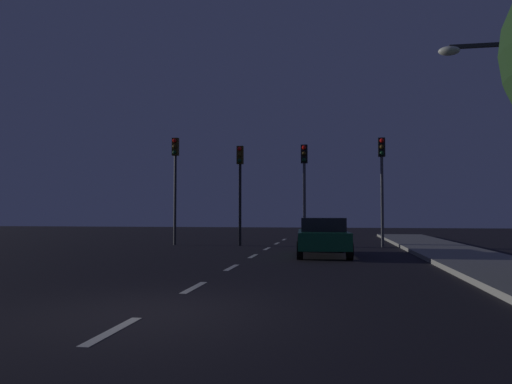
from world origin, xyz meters
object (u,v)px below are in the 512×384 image
object	(u,v)px
traffic_signal_center_left	(240,176)
traffic_signal_center_right	(304,175)
traffic_signal_far_right	(382,171)
car_stopped_ahead	(323,236)
traffic_signal_far_left	(175,170)
street_lamp_right	(506,129)

from	to	relation	value
traffic_signal_center_left	traffic_signal_center_right	size ratio (longest dim) A/B	1.00
traffic_signal_far_right	car_stopped_ahead	world-z (taller)	traffic_signal_far_right
traffic_signal_center_left	traffic_signal_far_right	world-z (taller)	traffic_signal_far_right
traffic_signal_center_left	traffic_signal_far_right	bearing A→B (deg)	0.00
traffic_signal_center_left	traffic_signal_center_right	bearing A→B (deg)	-0.00
traffic_signal_center_left	traffic_signal_far_right	xyz separation A→B (m)	(6.86, 0.00, 0.15)
traffic_signal_far_left	traffic_signal_center_right	world-z (taller)	traffic_signal_far_left
traffic_signal_center_left	traffic_signal_center_right	distance (m)	3.19
car_stopped_ahead	traffic_signal_center_left	bearing A→B (deg)	129.87
traffic_signal_far_right	car_stopped_ahead	distance (m)	6.36
car_stopped_ahead	traffic_signal_far_left	bearing A→B (deg)	146.51
traffic_signal_far_left	traffic_signal_center_left	size ratio (longest dim) A/B	1.10
traffic_signal_far_left	traffic_signal_far_right	bearing A→B (deg)	-0.00
traffic_signal_center_right	street_lamp_right	xyz separation A→B (m)	(5.83, -9.96, 0.32)
traffic_signal_center_right	car_stopped_ahead	world-z (taller)	traffic_signal_center_right
traffic_signal_center_right	traffic_signal_far_right	distance (m)	3.67
traffic_signal_far_right	traffic_signal_far_left	bearing A→B (deg)	180.00
traffic_signal_far_left	car_stopped_ahead	xyz separation A→B (m)	(7.52, -4.98, -3.04)
traffic_signal_far_left	traffic_signal_center_right	distance (m)	6.56
car_stopped_ahead	street_lamp_right	world-z (taller)	street_lamp_right
traffic_signal_center_left	car_stopped_ahead	distance (m)	7.04
traffic_signal_center_right	street_lamp_right	world-z (taller)	street_lamp_right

